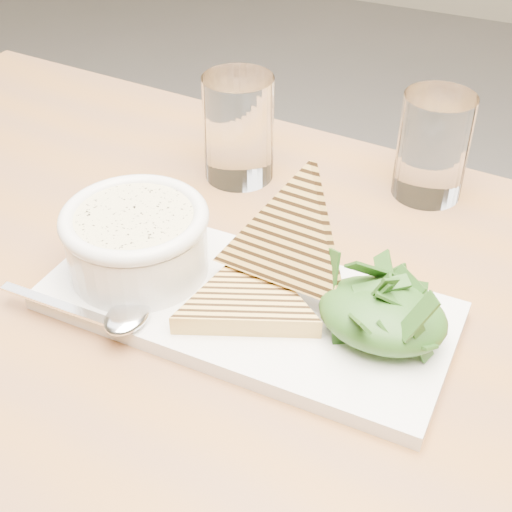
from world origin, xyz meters
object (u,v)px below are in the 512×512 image
at_px(soup_bowl, 138,247).
at_px(glass_near, 239,128).
at_px(table_top, 170,333).
at_px(glass_far, 433,146).
at_px(platter, 246,306).

distance_m(soup_bowl, glass_near, 0.21).
relative_size(table_top, glass_far, 9.92).
height_order(glass_near, glass_far, glass_near).
height_order(platter, glass_far, glass_far).
bearing_deg(table_top, glass_near, 101.51).
bearing_deg(glass_far, glass_near, -164.84).
bearing_deg(glass_near, glass_far, 15.16).
height_order(platter, soup_bowl, soup_bowl).
relative_size(platter, glass_near, 3.03).
bearing_deg(glass_far, platter, -109.59).
bearing_deg(glass_near, soup_bowl, -89.45).
height_order(table_top, soup_bowl, soup_bowl).
relative_size(table_top, platter, 3.18).
relative_size(soup_bowl, glass_near, 1.07).
height_order(table_top, glass_far, glass_far).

